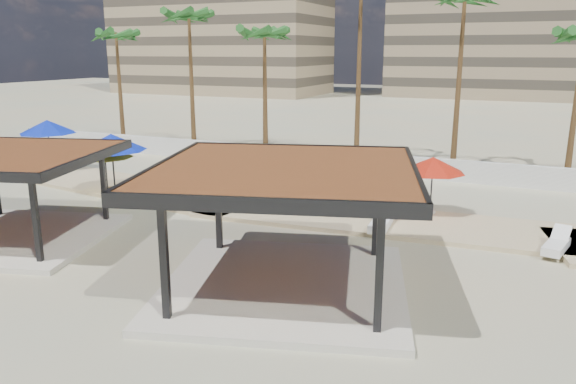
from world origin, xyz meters
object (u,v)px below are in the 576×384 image
object	(u,v)px
umbrella_a	(47,127)
lounger_b	(381,223)
umbrella_c	(433,165)
lounger_a	(214,191)
lounger_c	(556,245)
pavilion_central	(284,217)
pavilion_west	(12,188)

from	to	relation	value
umbrella_a	lounger_b	size ratio (longest dim) A/B	1.91
umbrella_c	lounger_a	xyz separation A→B (m)	(-10.08, -1.03, -1.90)
umbrella_c	lounger_c	distance (m)	5.95
umbrella_a	lounger_a	xyz separation A→B (m)	(11.90, -1.33, -2.27)
lounger_a	umbrella_a	bearing A→B (deg)	70.17
pavilion_central	umbrella_c	world-z (taller)	pavilion_central
pavilion_west	umbrella_a	distance (m)	12.82
pavilion_west	lounger_a	xyz separation A→B (m)	(3.47, 8.32, -1.65)
umbrella_c	lounger_a	bearing A→B (deg)	-174.16
pavilion_central	lounger_a	xyz separation A→B (m)	(-7.52, 8.27, -1.89)
pavilion_central	umbrella_a	xyz separation A→B (m)	(-19.42, 9.60, 0.38)
pavilion_central	lounger_c	size ratio (longest dim) A/B	4.74
pavilion_central	lounger_a	bearing A→B (deg)	115.82
pavilion_west	lounger_c	world-z (taller)	pavilion_west
pavilion_west	lounger_b	size ratio (longest dim) A/B	4.04
lounger_b	lounger_a	bearing A→B (deg)	74.03
umbrella_c	lounger_c	size ratio (longest dim) A/B	1.53
pavilion_west	lounger_b	distance (m)	13.90
lounger_b	lounger_c	size ratio (longest dim) A/B	1.04
umbrella_c	lounger_a	size ratio (longest dim) A/B	1.50
umbrella_a	umbrella_c	world-z (taller)	umbrella_a
umbrella_c	lounger_b	world-z (taller)	umbrella_c
umbrella_a	lounger_a	bearing A→B (deg)	-6.36
pavilion_west	lounger_b	world-z (taller)	pavilion_west
pavilion_central	lounger_a	distance (m)	11.34
lounger_b	lounger_c	distance (m)	6.21
pavilion_west	umbrella_c	bearing A→B (deg)	18.51
lounger_c	pavilion_central	bearing A→B (deg)	143.46
pavilion_central	lounger_b	distance (m)	6.80
umbrella_a	lounger_a	size ratio (longest dim) A/B	1.96
pavilion_west	umbrella_c	world-z (taller)	pavilion_west
umbrella_c	lounger_a	world-z (taller)	umbrella_c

